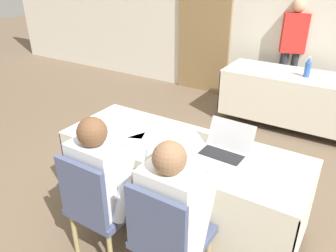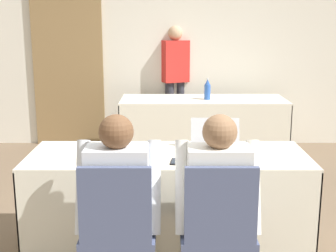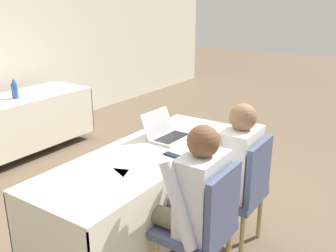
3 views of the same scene
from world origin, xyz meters
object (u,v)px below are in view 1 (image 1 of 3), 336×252
object	(u,v)px
water_bottle	(308,68)
chair_near_left	(98,204)
person_red_shirt	(292,48)
person_white_shirt	(176,207)
cell_phone	(173,157)
chair_near_right	(167,236)
person_checkered_shirt	(105,178)
laptop	(224,150)

from	to	relation	value
water_bottle	chair_near_left	xyz separation A→B (m)	(-0.76, -3.01, -0.36)
water_bottle	chair_near_left	distance (m)	3.13
person_red_shirt	chair_near_left	bearing A→B (deg)	-117.56
person_white_shirt	person_red_shirt	xyz separation A→B (m)	(-0.20, 3.62, 0.26)
water_bottle	person_red_shirt	xyz separation A→B (m)	(-0.38, 0.72, 0.06)
person_red_shirt	person_white_shirt	bearing A→B (deg)	-108.49
cell_phone	person_red_shirt	distance (m)	3.26
chair_near_left	chair_near_right	world-z (taller)	same
cell_phone	person_white_shirt	xyz separation A→B (m)	(0.24, -0.37, -0.09)
chair_near_left	water_bottle	bearing A→B (deg)	-104.25
cell_phone	chair_near_left	bearing A→B (deg)	-119.65
chair_near_left	person_checkered_shirt	world-z (taller)	person_checkered_shirt
chair_near_left	person_checkered_shirt	xyz separation A→B (m)	(-0.00, 0.10, 0.16)
laptop	chair_near_left	xyz separation A→B (m)	(-0.64, -0.71, -0.29)
person_checkered_shirt	person_red_shirt	size ratio (longest dim) A/B	0.72
cell_phone	chair_near_left	distance (m)	0.64
person_white_shirt	person_checkered_shirt	bearing A→B (deg)	0.00
chair_near_left	laptop	bearing A→B (deg)	-131.73
cell_phone	person_white_shirt	bearing A→B (deg)	-50.57
laptop	person_red_shirt	world-z (taller)	person_red_shirt
cell_phone	person_checkered_shirt	size ratio (longest dim) A/B	0.12
laptop	person_checkered_shirt	world-z (taller)	person_checkered_shirt
laptop	water_bottle	bearing A→B (deg)	88.92
laptop	person_checkered_shirt	size ratio (longest dim) A/B	0.32
person_checkered_shirt	person_red_shirt	bearing A→B (deg)	-96.10
laptop	water_bottle	world-z (taller)	water_bottle
chair_near_left	chair_near_right	size ratio (longest dim) A/B	1.00
person_checkered_shirt	cell_phone	bearing A→B (deg)	-132.77
laptop	person_checkered_shirt	bearing A→B (deg)	-134.07
cell_phone	person_checkered_shirt	world-z (taller)	person_checkered_shirt
person_red_shirt	chair_near_right	bearing A→B (deg)	-108.58
laptop	chair_near_left	world-z (taller)	laptop
cell_phone	person_red_shirt	world-z (taller)	person_red_shirt
water_bottle	person_red_shirt	bearing A→B (deg)	117.82
laptop	person_white_shirt	distance (m)	0.63
chair_near_left	person_red_shirt	size ratio (longest dim) A/B	0.56
cell_phone	person_red_shirt	xyz separation A→B (m)	(0.04, 3.25, 0.18)
laptop	person_red_shirt	bearing A→B (deg)	96.84
chair_near_left	person_checkered_shirt	distance (m)	0.19
laptop	cell_phone	world-z (taller)	laptop
person_white_shirt	chair_near_right	bearing A→B (deg)	90.00
person_checkered_shirt	laptop	bearing A→B (deg)	-136.16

